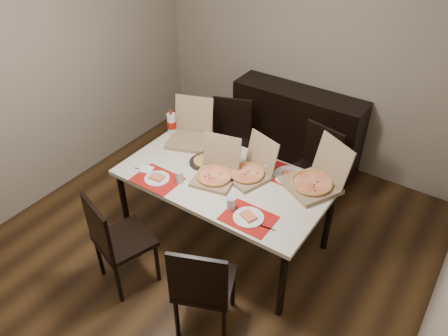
{
  "coord_description": "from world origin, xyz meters",
  "views": [
    {
      "loc": [
        1.76,
        -2.29,
        3.06
      ],
      "look_at": [
        0.07,
        0.19,
        0.85
      ],
      "focal_mm": 35.0,
      "sensor_mm": 36.0,
      "label": 1
    }
  ],
  "objects": [
    {
      "name": "pizza_box_center",
      "position": [
        0.02,
        0.15,
        0.81
      ],
      "size": [
        0.41,
        0.44,
        0.34
      ],
      "color": "#8C7151",
      "rests_on": "dining_table"
    },
    {
      "name": "pizza_box_extra",
      "position": [
        0.24,
        0.33,
        0.81
      ],
      "size": [
        0.44,
        0.46,
        0.34
      ],
      "color": "#8C7151",
      "rests_on": "dining_table"
    },
    {
      "name": "pizza_box_right",
      "position": [
        0.77,
        0.51,
        0.81
      ],
      "size": [
        0.55,
        0.57,
        0.4
      ],
      "color": "#8C7151",
      "rests_on": "dining_table"
    },
    {
      "name": "pizza_box_left",
      "position": [
        -0.55,
        0.51,
        0.81
      ],
      "size": [
        0.5,
        0.53,
        0.38
      ],
      "color": "#8C7151",
      "rests_on": "dining_table"
    },
    {
      "name": "sideboard",
      "position": [
        0.0,
        1.78,
        0.45
      ],
      "size": [
        1.5,
        0.4,
        0.9
      ],
      "primitive_type": "cube",
      "color": "black",
      "rests_on": "ground"
    },
    {
      "name": "dining_table",
      "position": [
        0.07,
        0.19,
        0.68
      ],
      "size": [
        1.8,
        1.0,
        0.75
      ],
      "color": "beige",
      "rests_on": "ground"
    },
    {
      "name": "faina_plate",
      "position": [
        -0.2,
        0.27,
        0.76
      ],
      "size": [
        0.28,
        0.28,
        0.03
      ],
      "color": "black",
      "rests_on": "dining_table"
    },
    {
      "name": "chair_near_left",
      "position": [
        -0.37,
        -0.72,
        0.51
      ],
      "size": [
        0.53,
        0.53,
        0.93
      ],
      "color": "black",
      "rests_on": "ground"
    },
    {
      "name": "napkin_loose",
      "position": [
        0.1,
        0.12,
        0.76
      ],
      "size": [
        0.14,
        0.13,
        0.02
      ],
      "primitive_type": "cube",
      "rotation": [
        0.0,
        0.0,
        0.22
      ],
      "color": "white",
      "rests_on": "dining_table"
    },
    {
      "name": "chair_near_right",
      "position": [
        0.49,
        -0.7,
        0.51
      ],
      "size": [
        0.55,
        0.55,
        0.93
      ],
      "color": "black",
      "rests_on": "ground"
    },
    {
      "name": "setting_near_left",
      "position": [
        -0.36,
        -0.13,
        0.77
      ],
      "size": [
        0.5,
        0.3,
        0.11
      ],
      "color": "#B40E0C",
      "rests_on": "dining_table"
    },
    {
      "name": "ground",
      "position": [
        0.0,
        0.0,
        -0.01
      ],
      "size": [
        3.8,
        4.0,
        0.02
      ],
      "primitive_type": "cube",
      "color": "#422A14",
      "rests_on": "ground"
    },
    {
      "name": "setting_far_right",
      "position": [
        0.49,
        0.5,
        0.77
      ],
      "size": [
        0.48,
        0.3,
        0.11
      ],
      "color": "#B40E0C",
      "rests_on": "dining_table"
    },
    {
      "name": "soda_bottle",
      "position": [
        -0.76,
        0.49,
        0.86
      ],
      "size": [
        0.09,
        0.09,
        0.27
      ],
      "color": "silver",
      "rests_on": "dining_table"
    },
    {
      "name": "room_walls",
      "position": [
        0.0,
        0.43,
        1.73
      ],
      "size": [
        3.84,
        4.02,
        2.62
      ],
      "color": "gray",
      "rests_on": "ground"
    },
    {
      "name": "setting_far_left",
      "position": [
        -0.38,
        0.5,
        0.77
      ],
      "size": [
        0.47,
        0.3,
        0.11
      ],
      "color": "#B40E0C",
      "rests_on": "dining_table"
    },
    {
      "name": "setting_near_right",
      "position": [
        0.47,
        -0.13,
        0.77
      ],
      "size": [
        0.45,
        0.3,
        0.11
      ],
      "color": "#B40E0C",
      "rests_on": "dining_table"
    },
    {
      "name": "chair_far_right",
      "position": [
        0.54,
        1.07,
        0.51
      ],
      "size": [
        0.5,
        0.5,
        0.93
      ],
      "color": "black",
      "rests_on": "ground"
    },
    {
      "name": "chair_far_left",
      "position": [
        -0.45,
        1.06,
        0.51
      ],
      "size": [
        0.54,
        0.54,
        0.93
      ],
      "color": "black",
      "rests_on": "ground"
    },
    {
      "name": "dip_bowl",
      "position": [
        0.22,
        0.41,
        0.77
      ],
      "size": [
        0.18,
        0.18,
        0.03
      ],
      "primitive_type": "imported",
      "rotation": [
        0.0,
        0.0,
        -0.41
      ],
      "color": "white",
      "rests_on": "dining_table"
    }
  ]
}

